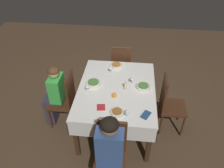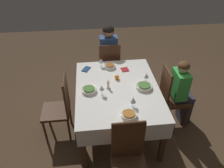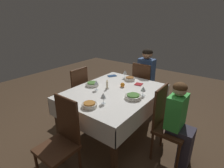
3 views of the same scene
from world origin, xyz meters
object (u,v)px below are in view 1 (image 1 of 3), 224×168
bowl_south (93,83)px  wine_glass_west (111,67)px  person_adult_denim (109,157)px  bowl_west (116,65)px  orange_fruit (114,95)px  dining_table (117,92)px  wine_glass_north (132,78)px  person_child_green (54,94)px  bowl_east (117,112)px  candle_centerpiece (125,86)px  chair_north (169,103)px  wine_glass_east (127,111)px  chair_south (65,98)px  chair_west (121,66)px  napkin_spare_side (146,115)px  chair_east (111,154)px  bowl_north (143,86)px  wine_glass_south (87,85)px

bowl_south → wine_glass_west: (-0.35, 0.22, 0.07)m
person_adult_denim → bowl_south: (-1.16, -0.38, 0.10)m
bowl_west → wine_glass_west: bearing=-24.2°
orange_fruit → dining_table: bearing=175.2°
wine_glass_north → person_child_green: bearing=-81.7°
bowl_east → candle_centerpiece: candle_centerpiece is taller
bowl_east → bowl_west: size_ratio=0.92×
dining_table → chair_north: 0.82m
wine_glass_north → candle_centerpiece: wine_glass_north is taller
bowl_west → candle_centerpiece: (0.57, 0.19, 0.02)m
wine_glass_north → candle_centerpiece: bearing=-35.6°
bowl_east → wine_glass_north: wine_glass_north is taller
wine_glass_east → bowl_west: wine_glass_east is taller
chair_south → bowl_east: chair_south is taller
chair_south → bowl_west: (-0.61, 0.74, 0.26)m
orange_fruit → chair_west: bearing=179.0°
dining_table → bowl_west: size_ratio=7.63×
wine_glass_east → napkin_spare_side: bearing=103.8°
chair_south → wine_glass_west: (-0.44, 0.67, 0.34)m
candle_centerpiece → chair_east: bearing=-6.5°
person_child_green → bowl_south: person_child_green is taller
person_child_green → candle_centerpiece: (-0.04, 1.09, 0.22)m
person_child_green → bowl_north: person_child_green is taller
wine_glass_south → bowl_south: bearing=158.5°
dining_table → wine_glass_west: size_ratio=10.25×
wine_glass_west → chair_north: bearing=68.0°
chair_east → wine_glass_north: size_ratio=6.71×
bowl_north → orange_fruit: orange_fruit is taller
wine_glass_east → wine_glass_west: 1.02m
chair_east → wine_glass_north: 1.16m
person_adult_denim → wine_glass_south: person_adult_denim is taller
bowl_south → wine_glass_west: size_ratio=1.59×
chair_north → bowl_north: size_ratio=4.81×
chair_east → bowl_west: size_ratio=5.19×
chair_west → bowl_west: bearing=81.1°
dining_table → bowl_south: size_ratio=6.46×
chair_east → wine_glass_north: chair_east is taller
wine_glass_north → orange_fruit: bearing=-35.8°
chair_south → person_adult_denim: (1.07, 0.82, 0.16)m
wine_glass_west → candle_centerpiece: bearing=33.1°
wine_glass_south → chair_east: bearing=27.0°
wine_glass_east → bowl_east: bearing=-109.3°
bowl_south → wine_glass_south: wine_glass_south is taller
candle_centerpiece → napkin_spare_side: candle_centerpiece is taller
chair_east → bowl_west: chair_east is taller
wine_glass_south → dining_table: bearing=104.2°
bowl_east → wine_glass_south: (-0.42, -0.47, 0.07)m
chair_east → wine_glass_south: chair_east is taller
chair_north → napkin_spare_side: 0.70m
person_adult_denim → wine_glass_north: 1.27m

